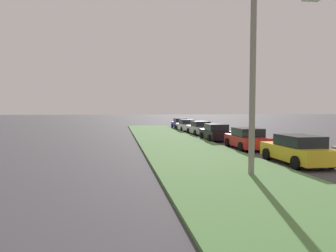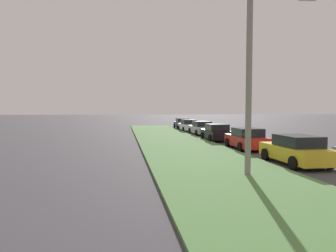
{
  "view_description": "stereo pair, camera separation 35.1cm",
  "coord_description": "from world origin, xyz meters",
  "px_view_note": "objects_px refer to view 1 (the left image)",
  "views": [
    {
      "loc": [
        -9.02,
        11.96,
        2.75
      ],
      "look_at": [
        13.18,
        8.3,
        1.5
      ],
      "focal_mm": 32.11,
      "sensor_mm": 36.0,
      "label": 1
    },
    {
      "loc": [
        -9.08,
        11.61,
        2.75
      ],
      "look_at": [
        13.18,
        8.3,
        1.5
      ],
      "focal_mm": 32.11,
      "sensor_mm": 36.0,
      "label": 2
    }
  ],
  "objects_px": {
    "parked_car_black": "(216,132)",
    "parked_car_white": "(186,125)",
    "parked_car_silver": "(200,128)",
    "streetlight": "(261,68)",
    "parked_car_blue": "(180,123)",
    "parked_car_red": "(247,139)",
    "parked_car_yellow": "(297,150)"
  },
  "relations": [
    {
      "from": "parked_car_silver",
      "to": "parked_car_white",
      "type": "relative_size",
      "value": 1.01
    },
    {
      "from": "parked_car_yellow",
      "to": "parked_car_white",
      "type": "height_order",
      "value": "same"
    },
    {
      "from": "parked_car_red",
      "to": "streetlight",
      "type": "bearing_deg",
      "value": 161.64
    },
    {
      "from": "parked_car_black",
      "to": "parked_car_red",
      "type": "bearing_deg",
      "value": -175.25
    },
    {
      "from": "parked_car_yellow",
      "to": "parked_car_white",
      "type": "xyz_separation_m",
      "value": [
        23.32,
        0.38,
        0.0
      ]
    },
    {
      "from": "parked_car_yellow",
      "to": "parked_car_red",
      "type": "height_order",
      "value": "same"
    },
    {
      "from": "parked_car_red",
      "to": "parked_car_yellow",
      "type": "bearing_deg",
      "value": -176.73
    },
    {
      "from": "parked_car_red",
      "to": "parked_car_black",
      "type": "bearing_deg",
      "value": 5.53
    },
    {
      "from": "parked_car_white",
      "to": "parked_car_black",
      "type": "bearing_deg",
      "value": 178.56
    },
    {
      "from": "parked_car_yellow",
      "to": "parked_car_silver",
      "type": "relative_size",
      "value": 0.99
    },
    {
      "from": "parked_car_red",
      "to": "parked_car_black",
      "type": "relative_size",
      "value": 1.01
    },
    {
      "from": "parked_car_white",
      "to": "streetlight",
      "type": "height_order",
      "value": "streetlight"
    },
    {
      "from": "parked_car_silver",
      "to": "parked_car_white",
      "type": "bearing_deg",
      "value": 0.4
    },
    {
      "from": "parked_car_white",
      "to": "streetlight",
      "type": "xyz_separation_m",
      "value": [
        -25.66,
        2.79,
        3.67
      ]
    },
    {
      "from": "parked_car_silver",
      "to": "streetlight",
      "type": "relative_size",
      "value": 0.58
    },
    {
      "from": "parked_car_yellow",
      "to": "parked_car_black",
      "type": "xyz_separation_m",
      "value": [
        11.59,
        0.43,
        0.0
      ]
    },
    {
      "from": "parked_car_silver",
      "to": "parked_car_blue",
      "type": "bearing_deg",
      "value": -2.36
    },
    {
      "from": "parked_car_yellow",
      "to": "parked_car_blue",
      "type": "bearing_deg",
      "value": -0.03
    },
    {
      "from": "parked_car_silver",
      "to": "parked_car_white",
      "type": "height_order",
      "value": "same"
    },
    {
      "from": "parked_car_silver",
      "to": "parked_car_red",
      "type": "bearing_deg",
      "value": 178.09
    },
    {
      "from": "parked_car_red",
      "to": "parked_car_silver",
      "type": "bearing_deg",
      "value": 2.47
    },
    {
      "from": "parked_car_black",
      "to": "parked_car_silver",
      "type": "distance_m",
      "value": 6.23
    },
    {
      "from": "parked_car_silver",
      "to": "streetlight",
      "type": "height_order",
      "value": "streetlight"
    },
    {
      "from": "parked_car_yellow",
      "to": "parked_car_silver",
      "type": "xyz_separation_m",
      "value": [
        17.81,
        0.14,
        0.0
      ]
    },
    {
      "from": "parked_car_black",
      "to": "parked_car_white",
      "type": "xyz_separation_m",
      "value": [
        11.73,
        -0.05,
        0.0
      ]
    },
    {
      "from": "parked_car_white",
      "to": "parked_car_yellow",
      "type": "bearing_deg",
      "value": 179.73
    },
    {
      "from": "parked_car_red",
      "to": "streetlight",
      "type": "distance_m",
      "value": 9.46
    },
    {
      "from": "parked_car_red",
      "to": "parked_car_white",
      "type": "bearing_deg",
      "value": 3.2
    },
    {
      "from": "parked_car_yellow",
      "to": "streetlight",
      "type": "bearing_deg",
      "value": 126.18
    },
    {
      "from": "parked_car_yellow",
      "to": "parked_car_silver",
      "type": "distance_m",
      "value": 17.81
    },
    {
      "from": "parked_car_white",
      "to": "streetlight",
      "type": "bearing_deg",
      "value": 172.58
    },
    {
      "from": "parked_car_black",
      "to": "parked_car_blue",
      "type": "distance_m",
      "value": 17.2
    }
  ]
}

